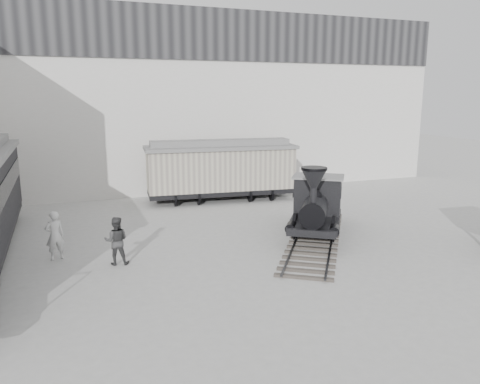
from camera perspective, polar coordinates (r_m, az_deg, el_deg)
name	(u,v)px	position (r m, az deg, el deg)	size (l,w,h in m)	color
ground	(300,268)	(16.80, 7.31, -9.22)	(90.00, 90.00, 0.00)	#9E9E9B
north_wall	(190,102)	(29.76, -6.17, 10.85)	(34.00, 2.51, 11.00)	silver
locomotive	(317,209)	(20.33, 9.35, -2.04)	(6.78, 8.68, 3.23)	#37302A
boxcar	(221,169)	(26.84, -2.37, 2.85)	(8.78, 3.51, 3.50)	black
visitor_a	(55,235)	(18.53, -21.65, -4.95)	(0.67, 0.44, 1.85)	silver
visitor_b	(116,241)	(17.36, -14.85, -5.77)	(0.85, 0.66, 1.75)	#39393A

